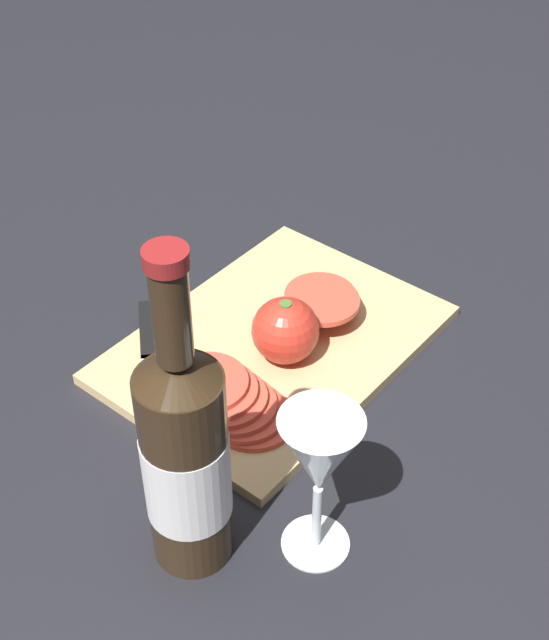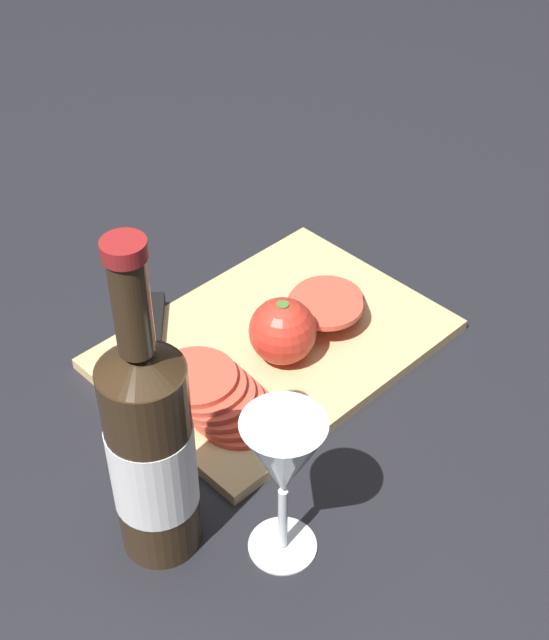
# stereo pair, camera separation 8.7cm
# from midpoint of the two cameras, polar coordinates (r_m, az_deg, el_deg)

# --- Properties ---
(ground_plane) EXTENTS (3.00, 3.00, 0.00)m
(ground_plane) POSITION_cam_midpoint_polar(r_m,az_deg,el_deg) (1.03, -1.13, -2.63)
(ground_plane) COLOR black
(cutting_board) EXTENTS (0.38, 0.27, 0.01)m
(cutting_board) POSITION_cam_midpoint_polar(r_m,az_deg,el_deg) (1.04, 2.39, -1.63)
(cutting_board) COLOR tan
(cutting_board) RESTS_ON ground_plane
(wine_bottle) EXTENTS (0.08, 0.08, 0.34)m
(wine_bottle) POSITION_cam_midpoint_polar(r_m,az_deg,el_deg) (0.77, -4.70, -8.41)
(wine_bottle) COLOR #332314
(wine_bottle) RESTS_ON ground_plane
(wine_glass) EXTENTS (0.07, 0.07, 0.17)m
(wine_glass) POSITION_cam_midpoint_polar(r_m,az_deg,el_deg) (0.77, 3.86, -9.28)
(wine_glass) COLOR silver
(wine_glass) RESTS_ON ground_plane
(whole_tomato) EXTENTS (0.08, 0.08, 0.08)m
(whole_tomato) POSITION_cam_midpoint_polar(r_m,az_deg,el_deg) (0.99, 3.04, -0.80)
(whole_tomato) COLOR red
(whole_tomato) RESTS_ON cutting_board
(knife) EXTENTS (0.20, 0.21, 0.01)m
(knife) POSITION_cam_midpoint_polar(r_m,az_deg,el_deg) (1.03, -5.54, -1.38)
(knife) COLOR silver
(knife) RESTS_ON cutting_board
(tomato_slice_stack_near) EXTENTS (0.12, 0.11, 0.03)m
(tomato_slice_stack_near) POSITION_cam_midpoint_polar(r_m,az_deg,el_deg) (1.06, 5.67, 1.07)
(tomato_slice_stack_near) COLOR #DB4C38
(tomato_slice_stack_near) RESTS_ON cutting_board
(tomato_slice_stack_far) EXTENTS (0.10, 0.14, 0.04)m
(tomato_slice_stack_far) POSITION_cam_midpoint_polar(r_m,az_deg,el_deg) (0.93, -0.99, -5.05)
(tomato_slice_stack_far) COLOR #DB4C38
(tomato_slice_stack_far) RESTS_ON cutting_board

